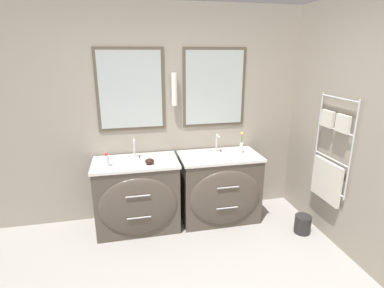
{
  "coord_description": "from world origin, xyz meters",
  "views": [
    {
      "loc": [
        -0.39,
        -1.66,
        2.04
      ],
      "look_at": [
        0.26,
        1.35,
        1.1
      ],
      "focal_mm": 28.0,
      "sensor_mm": 36.0,
      "label": 1
    }
  ],
  "objects_px": {
    "amenity_bowl": "(150,161)",
    "flower_vase": "(241,145)",
    "vanity_left": "(137,195)",
    "toiletry_bottle": "(107,160)",
    "vanity_right": "(220,188)",
    "waste_bin": "(303,224)"
  },
  "relations": [
    {
      "from": "waste_bin",
      "to": "amenity_bowl",
      "type": "bearing_deg",
      "value": 166.16
    },
    {
      "from": "toiletry_bottle",
      "to": "flower_vase",
      "type": "distance_m",
      "value": 1.6
    },
    {
      "from": "toiletry_bottle",
      "to": "flower_vase",
      "type": "height_order",
      "value": "flower_vase"
    },
    {
      "from": "flower_vase",
      "to": "waste_bin",
      "type": "distance_m",
      "value": 1.17
    },
    {
      "from": "toiletry_bottle",
      "to": "flower_vase",
      "type": "bearing_deg",
      "value": 3.45
    },
    {
      "from": "flower_vase",
      "to": "vanity_left",
      "type": "bearing_deg",
      "value": -178.24
    },
    {
      "from": "amenity_bowl",
      "to": "vanity_left",
      "type": "bearing_deg",
      "value": 151.08
    },
    {
      "from": "vanity_right",
      "to": "toiletry_bottle",
      "type": "xyz_separation_m",
      "value": [
        -1.32,
        -0.06,
        0.48
      ]
    },
    {
      "from": "vanity_left",
      "to": "amenity_bowl",
      "type": "relative_size",
      "value": 9.31
    },
    {
      "from": "vanity_left",
      "to": "flower_vase",
      "type": "xyz_separation_m",
      "value": [
        1.29,
        0.04,
        0.52
      ]
    },
    {
      "from": "vanity_left",
      "to": "toiletry_bottle",
      "type": "relative_size",
      "value": 6.48
    },
    {
      "from": "vanity_left",
      "to": "flower_vase",
      "type": "bearing_deg",
      "value": 1.76
    },
    {
      "from": "vanity_right",
      "to": "waste_bin",
      "type": "height_order",
      "value": "vanity_right"
    },
    {
      "from": "vanity_left",
      "to": "amenity_bowl",
      "type": "distance_m",
      "value": 0.48
    },
    {
      "from": "amenity_bowl",
      "to": "flower_vase",
      "type": "relative_size",
      "value": 0.38
    },
    {
      "from": "flower_vase",
      "to": "vanity_right",
      "type": "bearing_deg",
      "value": -171.82
    },
    {
      "from": "toiletry_bottle",
      "to": "waste_bin",
      "type": "relative_size",
      "value": 0.7
    },
    {
      "from": "amenity_bowl",
      "to": "vanity_right",
      "type": "bearing_deg",
      "value": 5.73
    },
    {
      "from": "toiletry_bottle",
      "to": "amenity_bowl",
      "type": "bearing_deg",
      "value": -3.62
    },
    {
      "from": "vanity_left",
      "to": "toiletry_bottle",
      "type": "height_order",
      "value": "toiletry_bottle"
    },
    {
      "from": "vanity_right",
      "to": "flower_vase",
      "type": "distance_m",
      "value": 0.59
    },
    {
      "from": "vanity_left",
      "to": "waste_bin",
      "type": "xyz_separation_m",
      "value": [
        1.88,
        -0.51,
        -0.32
      ]
    }
  ]
}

